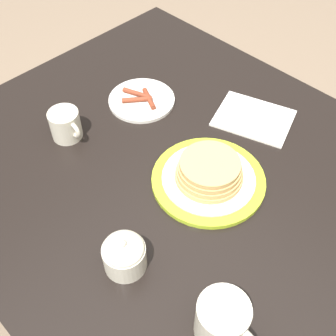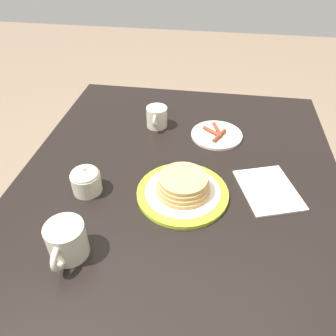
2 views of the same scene
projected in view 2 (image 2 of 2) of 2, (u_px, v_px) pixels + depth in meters
The scene contains 8 objects.
ground_plane at pixel (174, 307), 1.46m from camera, with size 8.00×8.00×0.00m, color #7A6651.
dining_table at pixel (177, 211), 1.06m from camera, with size 1.27×1.01×0.74m.
pancake_plate at pixel (183, 188), 0.94m from camera, with size 0.27×0.27×0.07m.
side_plate_bacon at pixel (217, 135), 1.19m from camera, with size 0.19×0.19×0.02m.
coffee_mug at pixel (66, 241), 0.77m from camera, with size 0.13×0.09×0.09m.
creamer_pitcher at pixel (157, 116), 1.23m from camera, with size 0.11×0.08×0.09m.
sugar_bowl at pixel (86, 180), 0.95m from camera, with size 0.09×0.09×0.09m.
napkin at pixel (268, 190), 0.97m from camera, with size 0.24×0.21×0.01m.
Camera 2 is at (0.73, 0.08, 1.41)m, focal length 35.00 mm.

